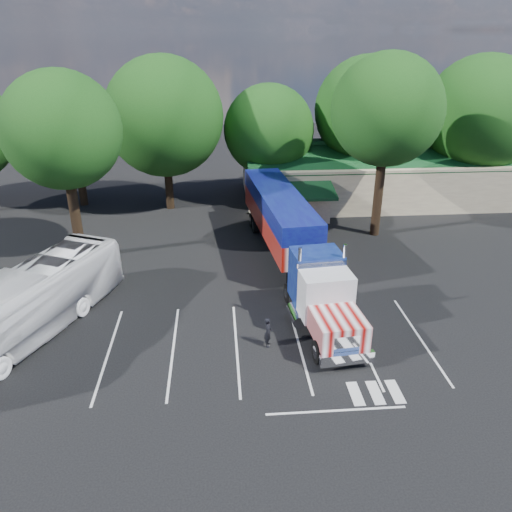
{
  "coord_description": "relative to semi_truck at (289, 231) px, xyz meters",
  "views": [
    {
      "loc": [
        -0.69,
        -27.16,
        14.68
      ],
      "look_at": [
        1.52,
        0.67,
        2.0
      ],
      "focal_mm": 35.0,
      "sensor_mm": 36.0,
      "label": 1
    }
  ],
  "objects": [
    {
      "name": "semi_truck",
      "position": [
        0.0,
        0.0,
        0.0
      ],
      "size": [
        4.93,
        21.74,
        4.52
      ],
      "rotation": [
        0.0,
        0.0,
        0.1
      ],
      "color": "black",
      "rests_on": "ground"
    },
    {
      "name": "ground",
      "position": [
        -3.9,
        -3.31,
        -2.56
      ],
      "size": [
        120.0,
        120.0,
        0.0
      ],
      "primitive_type": "plane",
      "color": "black",
      "rests_on": "ground"
    },
    {
      "name": "tour_bus",
      "position": [
        -14.62,
        -7.29,
        -0.77
      ],
      "size": [
        8.0,
        12.97,
        3.58
      ],
      "primitive_type": "imported",
      "rotation": [
        0.0,
        0.0,
        -0.42
      ],
      "color": "silver",
      "rests_on": "ground"
    },
    {
      "name": "event_hall",
      "position": [
        9.84,
        14.5,
        -0.35
      ],
      "size": [
        24.2,
        14.12,
        5.55
      ],
      "color": "beige",
      "rests_on": "ground"
    },
    {
      "name": "tree_row_f",
      "position": [
        19.1,
        13.49,
        5.23
      ],
      "size": [
        10.4,
        10.4,
        13.0
      ],
      "color": "black",
      "rests_on": "ground"
    },
    {
      "name": "woman",
      "position": [
        -2.3,
        -9.31,
        -1.75
      ],
      "size": [
        0.47,
        0.64,
        1.61
      ],
      "primitive_type": "imported",
      "rotation": [
        0.0,
        0.0,
        1.41
      ],
      "color": "black",
      "rests_on": "ground"
    },
    {
      "name": "tree_row_b",
      "position": [
        -16.9,
        14.49,
        4.58
      ],
      "size": [
        8.4,
        8.4,
        11.35
      ],
      "color": "black",
      "rests_on": "ground"
    },
    {
      "name": "tree_row_c",
      "position": [
        -8.9,
        12.89,
        5.48
      ],
      "size": [
        10.0,
        10.0,
        13.05
      ],
      "color": "black",
      "rests_on": "ground"
    },
    {
      "name": "tree_row_e",
      "position": [
        9.1,
        14.69,
        5.53
      ],
      "size": [
        9.6,
        9.6,
        12.9
      ],
      "color": "black",
      "rests_on": "ground"
    },
    {
      "name": "tree_near_right",
      "position": [
        7.6,
        5.19,
        6.9
      ],
      "size": [
        8.0,
        8.0,
        13.5
      ],
      "color": "black",
      "rests_on": "ground"
    },
    {
      "name": "tree_row_d",
      "position": [
        0.1,
        14.19,
        4.03
      ],
      "size": [
        8.0,
        8.0,
        10.6
      ],
      "color": "black",
      "rests_on": "ground"
    },
    {
      "name": "bicycle",
      "position": [
        1.6,
        -2.31,
        -2.13
      ],
      "size": [
        1.48,
        1.61,
        0.85
      ],
      "primitive_type": "imported",
      "rotation": [
        0.0,
        0.0,
        0.7
      ],
      "color": "black",
      "rests_on": "ground"
    },
    {
      "name": "silver_sedan",
      "position": [
        1.1,
        10.69,
        -1.94
      ],
      "size": [
        3.97,
        2.08,
        1.24
      ],
      "primitive_type": "imported",
      "rotation": [
        0.0,
        0.0,
        1.36
      ],
      "color": "#B0B4B9",
      "rests_on": "ground"
    },
    {
      "name": "tree_near_left",
      "position": [
        -14.4,
        2.69,
        6.25
      ],
      "size": [
        7.6,
        7.6,
        12.65
      ],
      "color": "black",
      "rests_on": "ground"
    }
  ]
}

